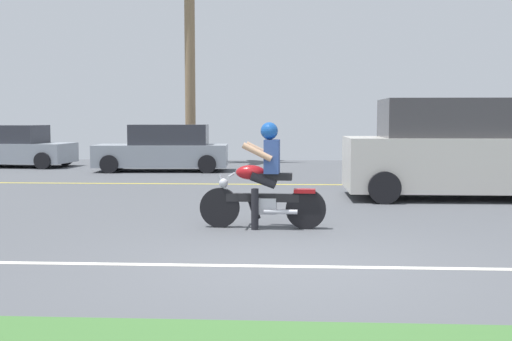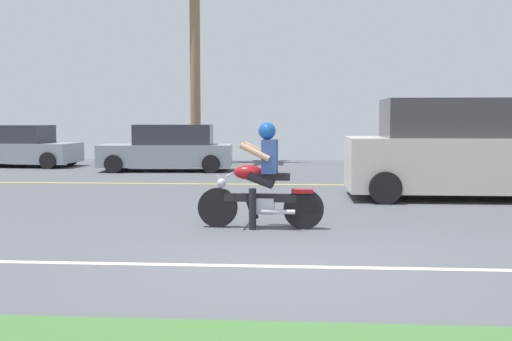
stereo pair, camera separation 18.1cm
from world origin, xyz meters
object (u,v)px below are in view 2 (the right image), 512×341
object	(u,v)px
motorcyclist	(261,184)
parked_car_0	(22,147)
suv_nearby	(463,151)
parked_car_1	(168,149)

from	to	relation	value
motorcyclist	parked_car_0	distance (m)	14.77
parked_car_0	suv_nearby	bearing A→B (deg)	-30.96
suv_nearby	parked_car_0	size ratio (longest dim) A/B	1.31
parked_car_1	motorcyclist	bearing A→B (deg)	-70.47
motorcyclist	suv_nearby	xyz separation A→B (m)	(3.95, 3.83, 0.32)
suv_nearby	parked_car_0	world-z (taller)	suv_nearby
suv_nearby	parked_car_1	size ratio (longest dim) A/B	1.15
motorcyclist	parked_car_0	bearing A→B (deg)	127.94
parked_car_1	suv_nearby	bearing A→B (deg)	-40.12
motorcyclist	parked_car_0	world-z (taller)	motorcyclist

